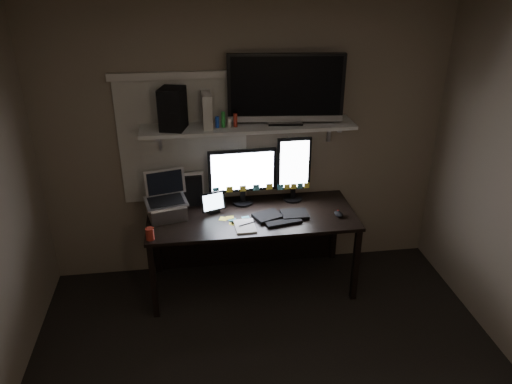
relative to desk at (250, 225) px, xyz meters
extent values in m
plane|color=silver|center=(0.00, -1.55, 1.95)|extent=(3.60, 3.60, 0.00)
plane|color=#736252|center=(0.00, 0.25, 0.70)|extent=(3.60, 0.00, 3.60)
cube|color=beige|center=(-0.55, 0.24, 0.75)|extent=(1.10, 0.02, 1.10)
cube|color=black|center=(0.00, -0.12, 0.16)|extent=(1.80, 0.75, 0.03)
cube|color=black|center=(0.00, 0.23, -0.20)|extent=(1.80, 0.02, 0.70)
cube|color=black|center=(-0.86, -0.46, -0.20)|extent=(0.05, 0.05, 0.70)
cube|color=black|center=(0.86, -0.46, -0.20)|extent=(0.05, 0.05, 0.70)
cube|color=black|center=(-0.86, 0.21, -0.20)|extent=(0.05, 0.05, 0.70)
cube|color=black|center=(0.86, 0.21, -0.20)|extent=(0.05, 0.05, 0.70)
cube|color=beige|center=(0.00, 0.08, 0.91)|extent=(1.80, 0.35, 0.03)
cube|color=black|center=(-0.05, 0.11, 0.44)|extent=(0.61, 0.08, 0.53)
cube|color=black|center=(0.41, 0.12, 0.48)|extent=(0.31, 0.07, 0.61)
cube|color=black|center=(0.25, -0.20, 0.19)|extent=(0.50, 0.27, 0.03)
ellipsoid|color=black|center=(0.74, -0.25, 0.20)|extent=(0.08, 0.11, 0.04)
cube|color=white|center=(-0.08, -0.33, 0.18)|extent=(0.17, 0.24, 0.01)
cube|color=black|center=(-0.33, -0.03, 0.27)|extent=(0.24, 0.16, 0.19)
cube|color=black|center=(-0.53, 0.16, 0.33)|extent=(0.25, 0.12, 0.30)
cube|color=#A8A8AD|center=(-0.73, -0.08, 0.37)|extent=(0.40, 0.35, 0.39)
cylinder|color=maroon|center=(-0.85, -0.42, 0.23)|extent=(0.07, 0.07, 0.10)
cube|color=black|center=(0.31, 0.08, 1.22)|extent=(0.98, 0.27, 0.58)
cube|color=#BBB3A9|center=(-0.34, 0.08, 1.07)|extent=(0.08, 0.24, 0.28)
cube|color=black|center=(-0.62, 0.06, 1.10)|extent=(0.24, 0.27, 0.34)
camera|label=1|loc=(-0.49, -3.91, 2.23)|focal=35.00mm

